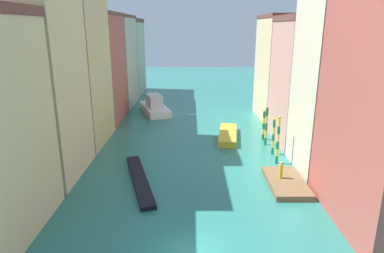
{
  "coord_description": "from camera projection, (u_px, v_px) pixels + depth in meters",
  "views": [
    {
      "loc": [
        0.13,
        -17.98,
        13.58
      ],
      "look_at": [
        0.33,
        23.03,
        1.5
      ],
      "focal_mm": 31.82,
      "sensor_mm": 36.0,
      "label": 1
    }
  ],
  "objects": [
    {
      "name": "person_on_dock",
      "position": [
        279.0,
        170.0,
        30.39
      ],
      "size": [
        0.36,
        0.36,
        1.58
      ],
      "color": "gold",
      "rests_on": "waterfront_dock"
    },
    {
      "name": "building_left_1",
      "position": [
        31.0,
        75.0,
        29.96
      ],
      "size": [
        7.34,
        8.95,
        18.99
      ],
      "color": "beige",
      "rests_on": "ground"
    },
    {
      "name": "building_right_3",
      "position": [
        284.0,
        68.0,
        50.25
      ],
      "size": [
        7.34,
        11.04,
        15.26
      ],
      "color": "beige",
      "rests_on": "ground"
    },
    {
      "name": "building_left_4",
      "position": [
        111.0,
        61.0,
        59.94
      ],
      "size": [
        7.34,
        11.33,
        15.51
      ],
      "color": "#BCB299",
      "rests_on": "ground"
    },
    {
      "name": "mooring_pole_3",
      "position": [
        262.0,
        124.0,
        42.02
      ],
      "size": [
        0.38,
        0.38,
        3.86
      ],
      "color": "#197247",
      "rests_on": "ground"
    },
    {
      "name": "building_right_2",
      "position": [
        307.0,
        80.0,
        40.26
      ],
      "size": [
        7.34,
        9.86,
        14.85
      ],
      "color": "tan",
      "rests_on": "ground"
    },
    {
      "name": "gondola_black",
      "position": [
        138.0,
        180.0,
        30.95
      ],
      "size": [
        4.22,
        10.8,
        0.38
      ],
      "color": "black",
      "rests_on": "ground"
    },
    {
      "name": "waterfront_dock",
      "position": [
        284.0,
        182.0,
        30.26
      ],
      "size": [
        3.15,
        6.16,
        0.51
      ],
      "color": "brown",
      "rests_on": "ground"
    },
    {
      "name": "mooring_pole_1",
      "position": [
        272.0,
        136.0,
        37.18
      ],
      "size": [
        0.31,
        0.31,
        4.14
      ],
      "color": "#197247",
      "rests_on": "ground"
    },
    {
      "name": "building_left_5",
      "position": [
        123.0,
        57.0,
        70.71
      ],
      "size": [
        7.34,
        10.79,
        15.16
      ],
      "color": "#BCB299",
      "rests_on": "ground"
    },
    {
      "name": "motorboat_0",
      "position": [
        226.0,
        135.0,
        43.06
      ],
      "size": [
        3.12,
        8.05,
        0.81
      ],
      "color": "gold",
      "rests_on": "ground"
    },
    {
      "name": "building_right_1",
      "position": [
        340.0,
        77.0,
        31.4
      ],
      "size": [
        7.34,
        7.72,
        18.2
      ],
      "color": "beige",
      "rests_on": "ground"
    },
    {
      "name": "vaporetto_white",
      "position": [
        153.0,
        106.0,
        55.7
      ],
      "size": [
        6.21,
        9.82,
        2.93
      ],
      "color": "white",
      "rests_on": "ground"
    },
    {
      "name": "mooring_pole_0",
      "position": [
        276.0,
        139.0,
        34.47
      ],
      "size": [
        0.34,
        0.34,
        5.07
      ],
      "color": "#197247",
      "rests_on": "ground"
    },
    {
      "name": "building_left_3",
      "position": [
        93.0,
        68.0,
        49.26
      ],
      "size": [
        7.34,
        10.29,
        15.55
      ],
      "color": "#B25147",
      "rests_on": "ground"
    },
    {
      "name": "building_left_2",
      "position": [
        67.0,
        51.0,
        38.74
      ],
      "size": [
        7.34,
        9.86,
        21.83
      ],
      "color": "#DBB77A",
      "rests_on": "ground"
    },
    {
      "name": "ground_plane",
      "position": [
        189.0,
        134.0,
        44.59
      ],
      "size": [
        154.0,
        154.0,
        0.0
      ],
      "primitive_type": "plane",
      "color": "#28756B"
    },
    {
      "name": "mooring_pole_2",
      "position": [
        265.0,
        125.0,
        40.03
      ],
      "size": [
        0.33,
        0.33,
        4.78
      ],
      "color": "#197247",
      "rests_on": "ground"
    }
  ]
}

